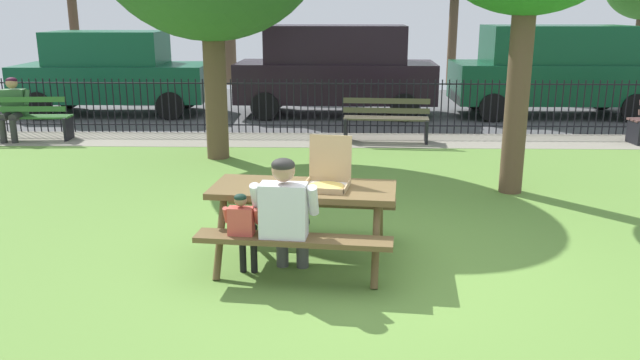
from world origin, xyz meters
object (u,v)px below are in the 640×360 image
at_px(pizza_box_open, 327,177).
at_px(park_bench_center, 386,120).
at_px(parked_car_right, 554,69).
at_px(person_on_park_bench, 13,106).
at_px(adult_at_table, 286,213).
at_px(child_at_table, 243,227).
at_px(parked_car_left, 113,72).
at_px(parked_car_center, 336,68).
at_px(picnic_table_foreground, 304,203).
at_px(park_bench_left, 27,119).

relative_size(pizza_box_open, park_bench_center, 0.32).
bearing_deg(parked_car_right, person_on_park_bench, -164.35).
distance_m(pizza_box_open, adult_at_table, 0.66).
distance_m(pizza_box_open, child_at_table, 0.98).
distance_m(adult_at_table, child_at_table, 0.42).
height_order(person_on_park_bench, parked_car_left, parked_car_left).
distance_m(park_bench_center, parked_car_center, 3.38).
bearing_deg(picnic_table_foreground, parked_car_left, 118.86).
bearing_deg(parked_car_center, picnic_table_foreground, -91.85).
bearing_deg(adult_at_table, parked_car_center, 87.42).
height_order(adult_at_table, park_bench_left, adult_at_table).
height_order(adult_at_table, park_bench_center, adult_at_table).
relative_size(picnic_table_foreground, child_at_table, 2.29).
distance_m(picnic_table_foreground, park_bench_center, 6.03).
xyz_separation_m(park_bench_left, park_bench_center, (6.86, 0.00, 0.00)).
height_order(pizza_box_open, park_bench_left, pizza_box_open).
bearing_deg(child_at_table, parked_car_left, 115.07).
distance_m(pizza_box_open, park_bench_center, 5.99).
bearing_deg(pizza_box_open, person_on_park_bench, 135.95).
bearing_deg(parked_car_left, park_bench_left, -101.00).
xyz_separation_m(parked_car_left, parked_car_center, (5.29, 0.00, 0.09)).
distance_m(picnic_table_foreground, adult_at_table, 0.51).
bearing_deg(parked_car_right, child_at_table, -121.71).
bearing_deg(parked_car_center, pizza_box_open, -90.37).
bearing_deg(child_at_table, picnic_table_foreground, 41.73).
relative_size(adult_at_table, person_on_park_bench, 1.00).
height_order(picnic_table_foreground, parked_car_left, parked_car_left).
height_order(person_on_park_bench, parked_car_right, parked_car_right).
bearing_deg(child_at_table, park_bench_left, 128.53).
height_order(picnic_table_foreground, parked_car_right, parked_car_right).
bearing_deg(parked_car_left, parked_car_right, 0.00).
relative_size(pizza_box_open, adult_at_table, 0.44).
xyz_separation_m(pizza_box_open, park_bench_left, (-5.85, 5.88, -0.44)).
relative_size(pizza_box_open, parked_car_right, 0.11).
bearing_deg(child_at_table, parked_car_center, 85.05).
height_order(child_at_table, parked_car_right, parked_car_right).
height_order(park_bench_left, park_bench_center, same).
bearing_deg(parked_car_left, pizza_box_open, -59.97).
height_order(child_at_table, parked_car_left, parked_car_left).
distance_m(child_at_table, parked_car_left, 10.54).
bearing_deg(person_on_park_bench, parked_car_left, 74.51).
bearing_deg(parked_car_right, parked_car_center, -180.00).
distance_m(adult_at_table, parked_car_center, 9.57).
height_order(park_bench_left, parked_car_right, parked_car_right).
height_order(adult_at_table, child_at_table, adult_at_table).
xyz_separation_m(park_bench_left, parked_car_left, (0.61, 3.16, 0.59)).
xyz_separation_m(picnic_table_foreground, child_at_table, (-0.53, -0.48, -0.08)).
distance_m(pizza_box_open, parked_car_center, 9.05).
bearing_deg(adult_at_table, pizza_box_open, 53.65).
xyz_separation_m(pizza_box_open, child_at_table, (-0.77, -0.49, -0.35)).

